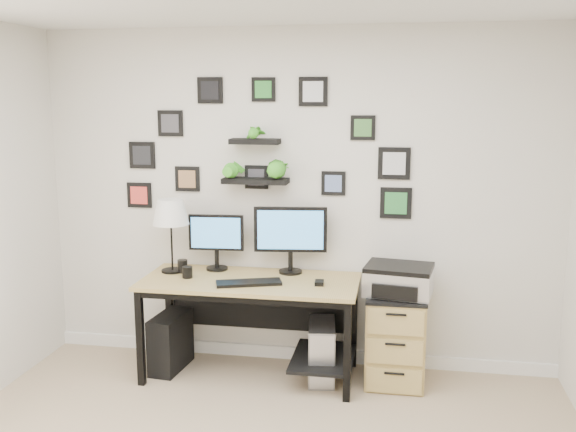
% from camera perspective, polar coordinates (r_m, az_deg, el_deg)
% --- Properties ---
extents(room, '(4.00, 4.00, 4.00)m').
position_cam_1_polar(room, '(5.27, 0.68, -12.08)').
color(room, tan).
rests_on(room, ground).
extents(desk, '(1.60, 0.70, 0.75)m').
position_cam_1_polar(desk, '(4.83, -2.86, -6.98)').
color(desk, tan).
rests_on(desk, ground).
extents(monitor_left, '(0.43, 0.18, 0.44)m').
position_cam_1_polar(monitor_left, '(4.99, -6.40, -1.94)').
color(monitor_left, black).
rests_on(monitor_left, desk).
extents(monitor_right, '(0.55, 0.20, 0.51)m').
position_cam_1_polar(monitor_right, '(4.86, 0.22, -1.62)').
color(monitor_right, black).
rests_on(monitor_right, desk).
extents(keyboard, '(0.49, 0.29, 0.02)m').
position_cam_1_polar(keyboard, '(4.65, -3.50, -5.94)').
color(keyboard, black).
rests_on(keyboard, desk).
extents(mouse, '(0.07, 0.10, 0.03)m').
position_cam_1_polar(mouse, '(4.63, 2.80, -5.94)').
color(mouse, black).
rests_on(mouse, desk).
extents(table_lamp, '(0.28, 0.28, 0.57)m').
position_cam_1_polar(table_lamp, '(4.95, -10.39, 0.19)').
color(table_lamp, black).
rests_on(table_lamp, desk).
extents(mug, '(0.08, 0.08, 0.09)m').
position_cam_1_polar(mug, '(4.85, -8.93, -4.96)').
color(mug, black).
rests_on(mug, desk).
extents(pen_cup, '(0.08, 0.08, 0.10)m').
position_cam_1_polar(pen_cup, '(5.00, -9.36, -4.42)').
color(pen_cup, black).
rests_on(pen_cup, desk).
extents(pc_tower_black, '(0.24, 0.45, 0.43)m').
position_cam_1_polar(pc_tower_black, '(5.13, -10.39, -10.92)').
color(pc_tower_black, black).
rests_on(pc_tower_black, ground).
extents(pc_tower_grey, '(0.24, 0.45, 0.43)m').
position_cam_1_polar(pc_tower_grey, '(4.88, 3.02, -11.91)').
color(pc_tower_grey, gray).
rests_on(pc_tower_grey, ground).
extents(file_cabinet, '(0.43, 0.53, 0.67)m').
position_cam_1_polar(file_cabinet, '(4.87, 9.52, -10.60)').
color(file_cabinet, tan).
rests_on(file_cabinet, ground).
extents(printer, '(0.52, 0.44, 0.21)m').
position_cam_1_polar(printer, '(4.72, 9.81, -5.61)').
color(printer, silver).
rests_on(printer, file_cabinet).
extents(wall_decor, '(2.25, 0.18, 1.05)m').
position_cam_1_polar(wall_decor, '(4.89, -2.48, 5.52)').
color(wall_decor, black).
rests_on(wall_decor, ground).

